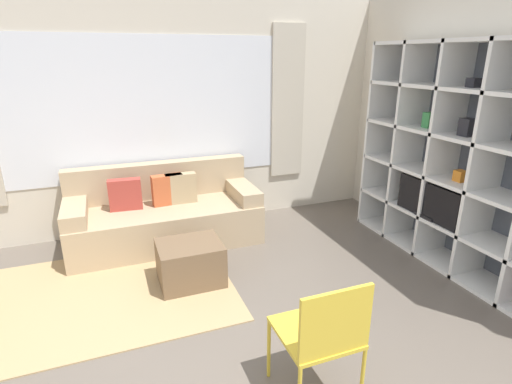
{
  "coord_description": "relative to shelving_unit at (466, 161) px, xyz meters",
  "views": [
    {
      "loc": [
        -0.48,
        -1.35,
        2.03
      ],
      "look_at": [
        0.75,
        1.86,
        0.85
      ],
      "focal_mm": 28.0,
      "sensor_mm": 36.0,
      "label": 1
    }
  ],
  "objects": [
    {
      "name": "wall_back",
      "position": [
        -2.7,
        2.04,
        0.28
      ],
      "size": [
        6.97,
        0.11,
        2.7
      ],
      "color": "beige",
      "rests_on": "ground_plane"
    },
    {
      "name": "wall_right",
      "position": [
        0.22,
        0.32,
        0.27
      ],
      "size": [
        0.07,
        4.58,
        2.7
      ],
      "primitive_type": "cube",
      "color": "beige",
      "rests_on": "ground_plane"
    },
    {
      "name": "area_rug",
      "position": [
        -3.67,
        0.64,
        -1.07
      ],
      "size": [
        2.89,
        1.65,
        0.01
      ],
      "primitive_type": "cube",
      "color": "tan",
      "rests_on": "ground_plane"
    },
    {
      "name": "shelving_unit",
      "position": [
        0.0,
        0.0,
        0.0
      ],
      "size": [
        0.44,
        2.52,
        2.17
      ],
      "color": "#515660",
      "rests_on": "ground_plane"
    },
    {
      "name": "couch_main",
      "position": [
        -2.65,
        1.57,
        -0.76
      ],
      "size": [
        2.06,
        0.87,
        0.86
      ],
      "color": "tan",
      "rests_on": "ground_plane"
    },
    {
      "name": "ottoman",
      "position": [
        -2.57,
        0.57,
        -0.88
      ],
      "size": [
        0.58,
        0.48,
        0.4
      ],
      "color": "brown",
      "rests_on": "ground_plane"
    },
    {
      "name": "folding_chair",
      "position": [
        -2.13,
        -1.07,
        -0.56
      ],
      "size": [
        0.44,
        0.46,
        0.86
      ],
      "rotation": [
        0.0,
        0.0,
        3.14
      ],
      "color": "gold",
      "rests_on": "ground_plane"
    }
  ]
}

